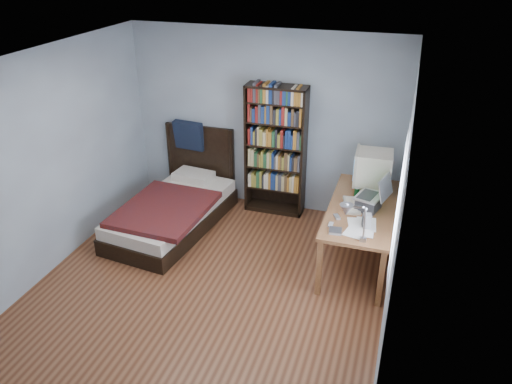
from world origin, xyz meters
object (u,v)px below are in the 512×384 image
Objects in this scene: keyboard at (352,205)px; bed at (175,207)px; speaker at (367,221)px; crt_monitor at (372,168)px; desk at (364,211)px; desk_lamp at (350,213)px; soda_can at (357,192)px; bookshelf at (276,151)px; laptop at (370,200)px.

bed is (-2.36, 0.13, -0.49)m from keyboard.
speaker is 0.08× the size of bed.
desk is at bearing -157.52° from crt_monitor.
desk_lamp is at bearing -92.25° from crt_monitor.
speaker reaches higher than keyboard.
soda_can is (-0.07, 1.36, -0.46)m from desk_lamp.
keyboard is at bearing -103.28° from desk.
desk is 0.92× the size of bookshelf.
soda_can is (0.02, 0.27, 0.04)m from keyboard.
crt_monitor is 0.36m from soda_can.
laptop is 0.33m from soda_can.
desk is 0.79× the size of bed.
crt_monitor is 1.62m from desk_lamp.
bookshelf is (-1.20, 0.66, 0.13)m from soda_can.
speaker is 2.69m from bed.
desk_lamp is 1.21m from keyboard.
keyboard is 0.49m from speaker.
laptop reaches higher than keyboard.
keyboard is 2.45× the size of speaker.
soda_can is at bearing 3.32° from bed.
desk is 2.50m from bed.
keyboard is at bearing -106.45° from crt_monitor.
desk_lamp is 5.82× the size of soda_can.
desk_lamp is at bearing -26.64° from bed.
bookshelf is (-1.27, 2.03, -0.34)m from desk_lamp.
keyboard is (-0.20, -0.00, -0.10)m from laptop.
desk_lamp is 1.57× the size of keyboard.
desk is at bearing 99.80° from laptop.
laptop is (0.05, -0.51, -0.17)m from crt_monitor.
desk_lamp is at bearing -91.06° from desk.
soda_can is at bearing 124.34° from laptop.
soda_can is 1.37m from bookshelf.
laptop is 0.66× the size of desk_lamp.
speaker is at bearing -44.48° from bookshelf.
laptop is at bearing 79.62° from speaker.
laptop is 0.23m from keyboard.
crt_monitor is 3.01× the size of speaker.
desk is 4.08× the size of keyboard.
crt_monitor is 2.65m from bed.
desk_lamp reaches higher than laptop.
desk_lamp reaches higher than crt_monitor.
laptop is at bearing -14.74° from keyboard.
crt_monitor is at bearing 87.75° from desk_lamp.
bed reaches higher than soda_can.
desk_lamp reaches higher than soda_can.
desk_lamp is 2.41m from bookshelf.
crt_monitor is at bearing 58.78° from keyboard.
laptop is 0.23× the size of bookshelf.
bed is (-2.51, -0.38, -0.76)m from crt_monitor.
desk_lamp is at bearing -58.03° from bookshelf.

